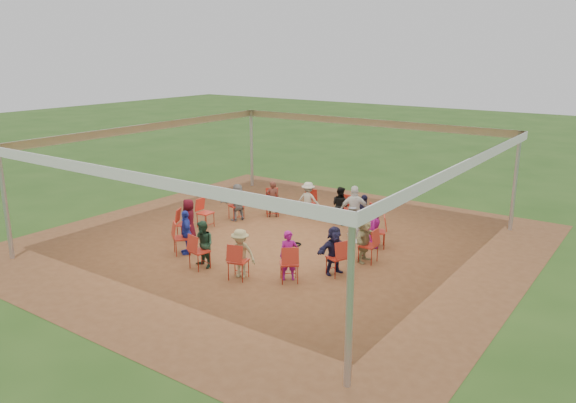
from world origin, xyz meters
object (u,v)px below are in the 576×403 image
Objects in this scene: chair_3 at (343,209)px; person_seated_1 at (373,226)px; chair_1 at (378,232)px; person_seated_2 at (364,214)px; person_seated_3 at (340,205)px; cable_coil at (296,244)px; chair_0 at (368,246)px; chair_4 at (309,204)px; person_seated_4 at (308,200)px; laptop at (359,239)px; chair_5 at (272,203)px; person_seated_8 at (186,232)px; person_seated_6 at (238,202)px; person_seated_12 at (334,250)px; chair_10 at (200,251)px; chair_13 at (337,258)px; chair_6 at (236,206)px; chair_12 at (289,263)px; person_seated_0 at (364,239)px; person_seated_5 at (273,199)px; person_seated_11 at (289,256)px; person_seated_9 at (203,245)px; chair_8 at (185,224)px; chair_2 at (367,219)px; person_seated_7 at (189,219)px; chair_7 at (205,213)px; chair_9 at (182,238)px; standing_person at (355,212)px; chair_11 at (238,261)px; person_seated_10 at (240,253)px.

chair_3 is 2.32m from person_seated_1.
chair_1 is 1.20m from person_seated_2.
person_seated_3 is 3.34× the size of cable_coil.
chair_0 is 1.00× the size of chair_4.
laptop is (3.13, -2.41, -0.03)m from person_seated_4.
person_seated_8 reaches higher than chair_5.
person_seated_12 is at bearing 90.00° from person_seated_6.
chair_10 is 0.75× the size of person_seated_1.
chair_13 is 0.75× the size of person_seated_2.
chair_12 is at bearing 77.14° from chair_6.
chair_1 is 0.75× the size of person_seated_0.
person_seated_11 is (3.41, -3.93, 0.00)m from person_seated_5.
person_seated_12 is at bearing 38.57° from person_seated_9.
chair_4 and chair_10 have the same top height.
person_seated_0 is at bearing 64.29° from person_seated_8.
person_seated_2 is at bearing 102.56° from chair_8.
chair_2 is 5.31m from chair_10.
person_seated_1 is at bearing 151.61° from chair_3.
person_seated_8 and person_seated_11 have the same top height.
chair_2 is 0.75× the size of person_seated_7.
chair_3 is at bearing 128.57° from chair_7.
person_seated_11 is (2.42, -4.59, 0.15)m from chair_4.
chair_9 is 3.15m from cable_coil.
standing_person reaches higher than person_seated_9.
cable_coil is (-1.31, 2.19, -0.43)m from chair_12.
person_seated_4 is at bearing 127.54° from chair_8.
chair_12 is at bearing 50.40° from person_seated_7.
person_seated_7 is at bearing 7.09° from standing_person.
person_seated_2 reaches higher than chair_13.
chair_2 is 1.00× the size of chair_11.
person_seated_3 reaches higher than chair_1.
person_seated_5 is 5.07m from person_seated_12.
person_seated_1 is at bearing 40.19° from chair_12.
chair_9 is 1.00× the size of chair_13.
laptop reaches higher than cable_coil.
chair_5 is 0.75× the size of person_seated_6.
chair_11 is 2.52× the size of cable_coil.
chair_11 is at bearing 167.14° from chair_12.
chair_7 is 0.75× the size of person_seated_5.
chair_6 and chair_11 have the same top height.
chair_6 is at bearing 116.34° from person_seated_10.
person_seated_7 is at bearing 103.26° from laptop.
chair_3 is 0.19m from person_seated_3.
chair_9 is at bearing -90.00° from person_seated_8.
person_seated_7 is at bearing 161.50° from chair_9.
cable_coil is (2.18, -1.84, -0.58)m from person_seated_5.
person_seated_9 is at bearing 90.00° from person_seated_3.
chair_8 is 2.51× the size of laptop.
chair_2 is 5.19m from person_seated_9.
chair_12 is 0.75× the size of person_seated_11.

